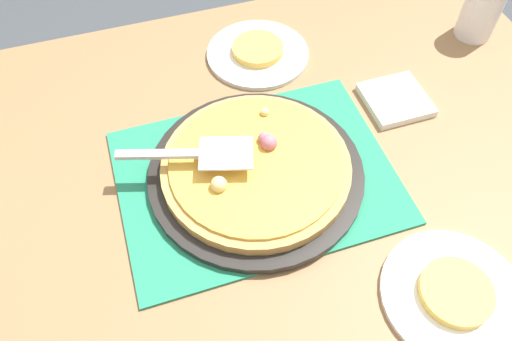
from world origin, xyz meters
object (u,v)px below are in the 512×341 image
(served_slice_left, at_px, (456,292))
(plate_near_left, at_px, (453,295))
(pizza_pan, at_px, (256,173))
(plate_far_right, at_px, (258,54))
(napkin_stack, at_px, (396,100))
(pizza, at_px, (256,166))
(pizza_server, at_px, (197,154))
(served_slice_right, at_px, (258,49))
(cup_near, at_px, (481,11))

(served_slice_left, bearing_deg, plate_near_left, 0.00)
(pizza_pan, distance_m, plate_far_right, 0.33)
(plate_near_left, height_order, napkin_stack, napkin_stack)
(pizza, bearing_deg, plate_near_left, -54.74)
(plate_far_right, distance_m, served_slice_left, 0.62)
(pizza_pan, height_order, pizza_server, pizza_server)
(pizza, relative_size, plate_near_left, 1.50)
(plate_near_left, distance_m, served_slice_left, 0.01)
(pizza_pan, xyz_separation_m, pizza, (-0.00, 0.00, 0.02))
(pizza_pan, bearing_deg, plate_far_right, 71.43)
(pizza_pan, relative_size, served_slice_right, 3.45)
(served_slice_left, xyz_separation_m, pizza_server, (-0.31, 0.33, 0.05))
(plate_far_right, relative_size, served_slice_right, 2.00)
(served_slice_left, xyz_separation_m, served_slice_right, (-0.11, 0.61, 0.00))
(pizza, distance_m, served_slice_left, 0.37)
(napkin_stack, bearing_deg, cup_near, 27.76)
(served_slice_left, height_order, napkin_stack, served_slice_left)
(pizza_pan, xyz_separation_m, plate_far_right, (0.10, 0.31, -0.01))
(plate_near_left, bearing_deg, served_slice_right, 100.31)
(plate_near_left, relative_size, plate_far_right, 1.00)
(pizza_pan, distance_m, served_slice_left, 0.37)
(pizza_pan, distance_m, cup_near, 0.63)
(plate_far_right, bearing_deg, served_slice_right, 0.00)
(plate_far_right, relative_size, cup_near, 1.83)
(plate_near_left, distance_m, napkin_stack, 0.41)
(plate_near_left, relative_size, served_slice_left, 2.00)
(pizza_pan, height_order, cup_near, cup_near)
(pizza, height_order, cup_near, cup_near)
(napkin_stack, bearing_deg, pizza_pan, -164.52)
(plate_near_left, height_order, cup_near, cup_near)
(plate_far_right, relative_size, pizza_server, 0.95)
(served_slice_right, distance_m, pizza_server, 0.35)
(pizza_pan, xyz_separation_m, served_slice_right, (0.10, 0.31, 0.01))
(plate_near_left, distance_m, pizza_server, 0.46)
(pizza, bearing_deg, served_slice_left, -54.74)
(plate_far_right, distance_m, served_slice_right, 0.01)
(plate_near_left, height_order, plate_far_right, same)
(served_slice_right, bearing_deg, plate_near_left, -79.69)
(served_slice_right, bearing_deg, pizza, -108.68)
(cup_near, relative_size, pizza_server, 0.52)
(served_slice_left, bearing_deg, plate_far_right, 100.31)
(pizza_pan, distance_m, plate_near_left, 0.37)
(plate_near_left, xyz_separation_m, plate_far_right, (-0.11, 0.61, 0.00))
(served_slice_right, bearing_deg, pizza_pan, -108.57)
(plate_far_right, bearing_deg, pizza_pan, -108.57)
(pizza_pan, distance_m, pizza_server, 0.11)
(served_slice_right, bearing_deg, pizza_server, -125.15)
(pizza_pan, bearing_deg, served_slice_right, 71.43)
(served_slice_right, bearing_deg, plate_far_right, 0.00)
(pizza_server, bearing_deg, served_slice_right, 54.85)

